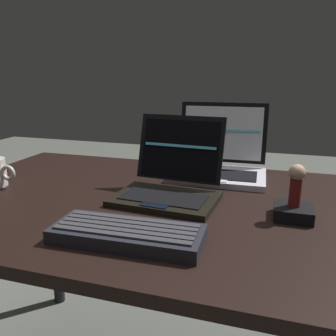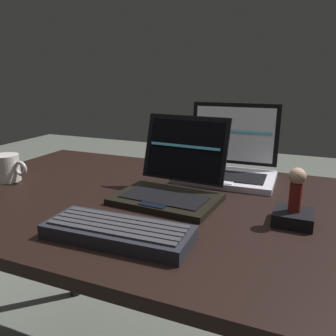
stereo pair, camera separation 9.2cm
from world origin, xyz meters
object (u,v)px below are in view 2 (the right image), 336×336
at_px(laptop_front, 172,182).
at_px(external_keyboard, 118,231).
at_px(laptop_rear, 228,163).
at_px(figurine_stand, 293,217).
at_px(figurine, 296,186).
at_px(coffee_mug, 7,168).

distance_m(laptop_front, external_keyboard, 0.28).
bearing_deg(laptop_rear, figurine_stand, -53.28).
relative_size(external_keyboard, figurine, 3.10).
relative_size(laptop_front, external_keyboard, 0.90).
distance_m(laptop_rear, coffee_mug, 0.74).
xyz_separation_m(external_keyboard, figurine_stand, (0.34, 0.23, -0.00)).
xyz_separation_m(figurine_stand, coffee_mug, (-0.90, -0.01, 0.03)).
height_order(laptop_front, figurine_stand, laptop_front).
distance_m(laptop_front, coffee_mug, 0.57).
xyz_separation_m(laptop_front, coffee_mug, (-0.56, -0.06, -0.00)).
distance_m(external_keyboard, figurine_stand, 0.41).
bearing_deg(laptop_front, laptop_rear, 69.49).
height_order(figurine_stand, coffee_mug, coffee_mug).
bearing_deg(external_keyboard, figurine_stand, 33.89).
bearing_deg(coffee_mug, laptop_front, 6.37).
bearing_deg(figurine_stand, laptop_front, 171.09).
bearing_deg(figurine_stand, external_keyboard, -146.11).
height_order(laptop_front, figurine, laptop_front).
bearing_deg(coffee_mug, figurine, 0.69).
distance_m(external_keyboard, coffee_mug, 0.60).
height_order(external_keyboard, figurine_stand, external_keyboard).
relative_size(laptop_rear, external_keyboard, 0.99).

